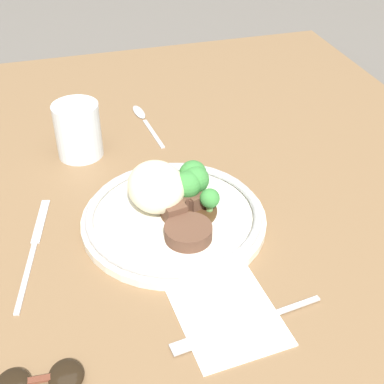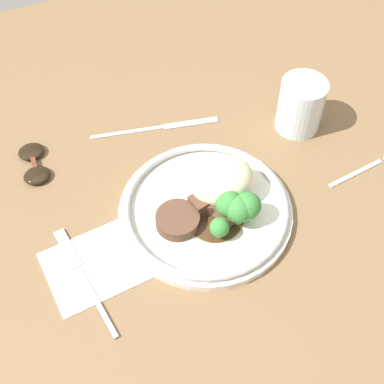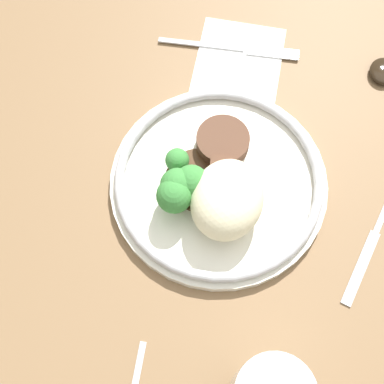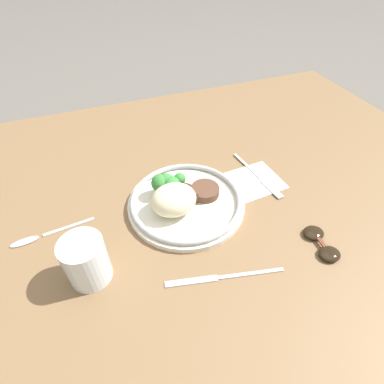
{
  "view_description": "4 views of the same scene",
  "coord_description": "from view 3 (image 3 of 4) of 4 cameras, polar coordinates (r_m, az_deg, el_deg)",
  "views": [
    {
      "loc": [
        -0.52,
        0.09,
        0.52
      ],
      "look_at": [
        0.05,
        -0.08,
        0.08
      ],
      "focal_mm": 50.0,
      "sensor_mm": 36.0,
      "label": 1
    },
    {
      "loc": [
        -0.16,
        -0.46,
        0.7
      ],
      "look_at": [
        0.04,
        -0.02,
        0.06
      ],
      "focal_mm": 50.0,
      "sensor_mm": 36.0,
      "label": 2
    },
    {
      "loc": [
        0.3,
        -0.01,
        0.63
      ],
      "look_at": [
        0.07,
        -0.08,
        0.06
      ],
      "focal_mm": 50.0,
      "sensor_mm": 36.0,
      "label": 3
    },
    {
      "loc": [
        0.2,
        0.39,
        0.52
      ],
      "look_at": [
        0.03,
        -0.05,
        0.08
      ],
      "focal_mm": 28.0,
      "sensor_mm": 36.0,
      "label": 4
    }
  ],
  "objects": [
    {
      "name": "fork",
      "position": [
        0.75,
        5.4,
        14.93
      ],
      "size": [
        0.04,
        0.19,
        0.0
      ],
      "rotation": [
        0.0,
        0.0,
        1.7
      ],
      "color": "#B7B7BC",
      "rests_on": "napkin"
    },
    {
      "name": "knife",
      "position": [
        0.66,
        19.16,
        -3.62
      ],
      "size": [
        0.22,
        0.06,
        0.0
      ],
      "rotation": [
        0.0,
        0.0,
        -0.22
      ],
      "color": "#B7B7BC",
      "rests_on": "dining_table"
    },
    {
      "name": "dining_table",
      "position": [
        0.68,
        7.76,
        2.65
      ],
      "size": [
        1.41,
        1.18,
        0.04
      ],
      "color": "brown",
      "rests_on": "ground"
    },
    {
      "name": "napkin",
      "position": [
        0.74,
        4.97,
        13.57
      ],
      "size": [
        0.14,
        0.12,
        0.0
      ],
      "color": "white",
      "rests_on": "dining_table"
    },
    {
      "name": "plate",
      "position": [
        0.62,
        2.52,
        0.83
      ],
      "size": [
        0.26,
        0.26,
        0.08
      ],
      "color": "silver",
      "rests_on": "dining_table"
    },
    {
      "name": "ground_plane",
      "position": [
        0.7,
        7.57,
        1.99
      ],
      "size": [
        8.0,
        8.0,
        0.0
      ],
      "primitive_type": "plane",
      "color": "#5B5651"
    }
  ]
}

